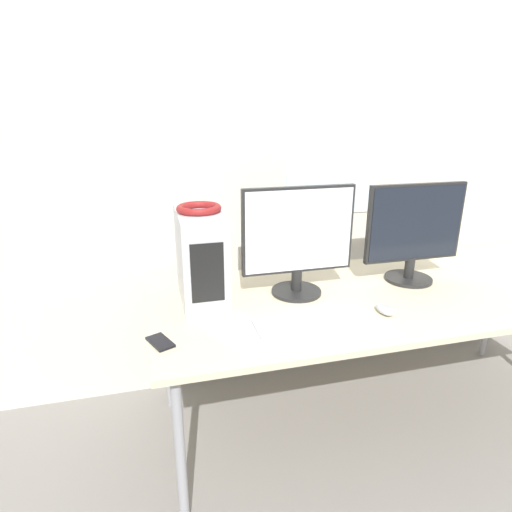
{
  "coord_description": "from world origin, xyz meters",
  "views": [
    {
      "loc": [
        -1.08,
        -1.22,
        1.57
      ],
      "look_at": [
        -0.65,
        0.46,
        0.98
      ],
      "focal_mm": 30.0,
      "sensor_mm": 36.0,
      "label": 1
    }
  ],
  "objects_px": {
    "headphones": "(199,208)",
    "monitor_right_near": "(414,231)",
    "cell_phone": "(160,342)",
    "pc_tower": "(201,258)",
    "monitor_main": "(298,239)",
    "mouse": "(385,310)",
    "keyboard": "(315,322)"
  },
  "relations": [
    {
      "from": "monitor_main",
      "to": "cell_phone",
      "type": "relative_size",
      "value": 3.81
    },
    {
      "from": "keyboard",
      "to": "cell_phone",
      "type": "bearing_deg",
      "value": 179.05
    },
    {
      "from": "monitor_right_near",
      "to": "mouse",
      "type": "xyz_separation_m",
      "value": [
        -0.32,
        -0.31,
        -0.25
      ]
    },
    {
      "from": "headphones",
      "to": "monitor_right_near",
      "type": "xyz_separation_m",
      "value": [
        1.06,
        -0.02,
        -0.17
      ]
    },
    {
      "from": "headphones",
      "to": "monitor_right_near",
      "type": "relative_size",
      "value": 0.37
    },
    {
      "from": "pc_tower",
      "to": "headphones",
      "type": "distance_m",
      "value": 0.22
    },
    {
      "from": "monitor_right_near",
      "to": "cell_phone",
      "type": "xyz_separation_m",
      "value": [
        -1.27,
        -0.32,
        -0.26
      ]
    },
    {
      "from": "mouse",
      "to": "pc_tower",
      "type": "bearing_deg",
      "value": 156.49
    },
    {
      "from": "headphones",
      "to": "monitor_main",
      "type": "distance_m",
      "value": 0.47
    },
    {
      "from": "pc_tower",
      "to": "cell_phone",
      "type": "distance_m",
      "value": 0.44
    },
    {
      "from": "pc_tower",
      "to": "keyboard",
      "type": "distance_m",
      "value": 0.57
    },
    {
      "from": "monitor_main",
      "to": "mouse",
      "type": "relative_size",
      "value": 4.83
    },
    {
      "from": "headphones",
      "to": "mouse",
      "type": "bearing_deg",
      "value": -23.56
    },
    {
      "from": "pc_tower",
      "to": "mouse",
      "type": "xyz_separation_m",
      "value": [
        0.74,
        -0.32,
        -0.19
      ]
    },
    {
      "from": "mouse",
      "to": "keyboard",
      "type": "bearing_deg",
      "value": -175.73
    },
    {
      "from": "keyboard",
      "to": "cell_phone",
      "type": "height_order",
      "value": "keyboard"
    },
    {
      "from": "pc_tower",
      "to": "keyboard",
      "type": "relative_size",
      "value": 0.84
    },
    {
      "from": "monitor_right_near",
      "to": "keyboard",
      "type": "bearing_deg",
      "value": -152.99
    },
    {
      "from": "headphones",
      "to": "pc_tower",
      "type": "bearing_deg",
      "value": -90.0
    },
    {
      "from": "headphones",
      "to": "mouse",
      "type": "relative_size",
      "value": 1.77
    },
    {
      "from": "pc_tower",
      "to": "monitor_main",
      "type": "xyz_separation_m",
      "value": [
        0.44,
        -0.03,
        0.06
      ]
    },
    {
      "from": "pc_tower",
      "to": "monitor_right_near",
      "type": "xyz_separation_m",
      "value": [
        1.06,
        -0.02,
        0.05
      ]
    },
    {
      "from": "headphones",
      "to": "monitor_main",
      "type": "relative_size",
      "value": 0.37
    },
    {
      "from": "monitor_main",
      "to": "keyboard",
      "type": "xyz_separation_m",
      "value": [
        -0.04,
        -0.32,
        -0.26
      ]
    },
    {
      "from": "pc_tower",
      "to": "keyboard",
      "type": "xyz_separation_m",
      "value": [
        0.41,
        -0.35,
        -0.2
      ]
    },
    {
      "from": "headphones",
      "to": "cell_phone",
      "type": "xyz_separation_m",
      "value": [
        -0.21,
        -0.34,
        -0.43
      ]
    },
    {
      "from": "pc_tower",
      "to": "mouse",
      "type": "bearing_deg",
      "value": -23.51
    },
    {
      "from": "keyboard",
      "to": "headphones",
      "type": "bearing_deg",
      "value": 139.63
    },
    {
      "from": "headphones",
      "to": "mouse",
      "type": "distance_m",
      "value": 0.91
    },
    {
      "from": "monitor_right_near",
      "to": "mouse",
      "type": "bearing_deg",
      "value": -136.0
    },
    {
      "from": "monitor_main",
      "to": "cell_phone",
      "type": "xyz_separation_m",
      "value": [
        -0.65,
        -0.31,
        -0.26
      ]
    },
    {
      "from": "monitor_right_near",
      "to": "cell_phone",
      "type": "height_order",
      "value": "monitor_right_near"
    }
  ]
}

